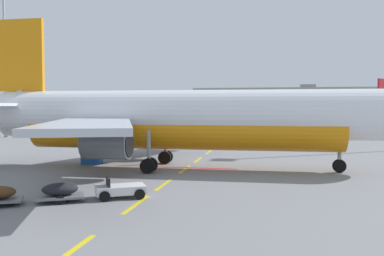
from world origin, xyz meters
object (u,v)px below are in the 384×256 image
at_px(uld_cargo_container, 92,154).
at_px(apron_light_mast_near, 4,45).
at_px(airliner_mid_left, 358,110).
at_px(baggage_train, 30,193).
at_px(airliner_foreground, 175,119).

height_order(uld_cargo_container, apron_light_mast_near, apron_light_mast_near).
distance_m(airliner_mid_left, apron_light_mast_near, 78.34).
xyz_separation_m(airliner_mid_left, baggage_train, (-32.29, -88.24, -3.40)).
relative_size(airliner_mid_left, baggage_train, 2.88).
height_order(airliner_mid_left, baggage_train, airliner_mid_left).
height_order(airliner_mid_left, apron_light_mast_near, apron_light_mast_near).
xyz_separation_m(baggage_train, uld_cargo_container, (-3.19, 14.73, 0.27)).
height_order(baggage_train, uld_cargo_container, uld_cargo_container).
bearing_deg(airliner_foreground, apron_light_mast_near, 140.39).
bearing_deg(baggage_train, airliner_foreground, 71.47).
bearing_deg(uld_cargo_container, baggage_train, -77.78).
xyz_separation_m(airliner_foreground, airliner_mid_left, (27.81, 74.90, -0.02)).
relative_size(uld_cargo_container, apron_light_mast_near, 0.08).
bearing_deg(uld_cargo_container, apron_light_mast_near, 134.61).
bearing_deg(airliner_foreground, uld_cargo_container, 169.73).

